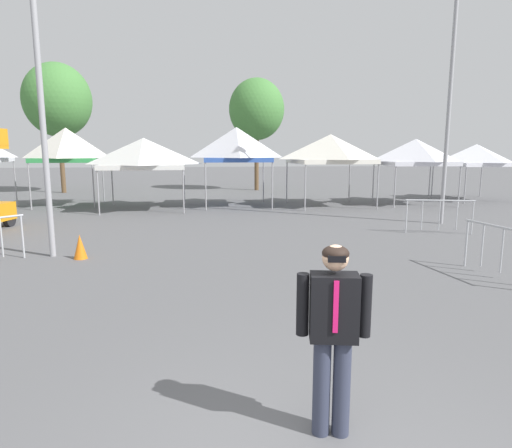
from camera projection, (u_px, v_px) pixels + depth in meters
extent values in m
cylinder|color=#9E9EA3|center=(15.00, 182.00, 20.21)|extent=(0.06, 0.06, 2.31)
cylinder|color=#9E9EA3|center=(29.00, 184.00, 19.10)|extent=(0.06, 0.06, 2.26)
cylinder|color=#9E9EA3|center=(93.00, 184.00, 19.57)|extent=(0.06, 0.06, 2.26)
cylinder|color=#9E9EA3|center=(47.00, 180.00, 21.70)|extent=(0.06, 0.06, 2.26)
cylinder|color=#9E9EA3|center=(103.00, 180.00, 22.17)|extent=(0.06, 0.06, 2.26)
pyramid|color=white|center=(66.00, 143.00, 20.33)|extent=(2.92, 2.92, 1.39)
cube|color=green|center=(67.00, 160.00, 20.47)|extent=(2.89, 2.89, 0.20)
cylinder|color=#9E9EA3|center=(98.00, 191.00, 17.51)|extent=(0.06, 0.06, 2.01)
cylinder|color=#9E9EA3|center=(183.00, 190.00, 18.02)|extent=(0.06, 0.06, 2.01)
cylinder|color=#9E9EA3|center=(112.00, 184.00, 20.82)|extent=(0.06, 0.06, 2.01)
cylinder|color=#9E9EA3|center=(184.00, 184.00, 21.32)|extent=(0.06, 0.06, 2.01)
pyramid|color=white|center=(144.00, 151.00, 19.16)|extent=(3.61, 3.61, 1.14)
cube|color=white|center=(144.00, 166.00, 19.27)|extent=(3.58, 3.58, 0.20)
cylinder|color=#9E9EA3|center=(206.00, 184.00, 18.96)|extent=(0.06, 0.06, 2.28)
cylinder|color=#9E9EA3|center=(272.00, 184.00, 19.30)|extent=(0.06, 0.06, 2.28)
cylinder|color=#9E9EA3|center=(205.00, 180.00, 21.84)|extent=(0.06, 0.06, 2.28)
cylinder|color=#9E9EA3|center=(263.00, 180.00, 22.18)|extent=(0.06, 0.06, 2.28)
pyramid|color=white|center=(236.00, 142.00, 20.27)|extent=(3.15, 3.15, 1.39)
cube|color=#3359B2|center=(237.00, 160.00, 20.40)|extent=(3.12, 3.12, 0.20)
cylinder|color=#9E9EA3|center=(305.00, 186.00, 18.72)|extent=(0.06, 0.06, 2.21)
cylinder|color=#9E9EA3|center=(378.00, 185.00, 19.28)|extent=(0.06, 0.06, 2.21)
cylinder|color=#9E9EA3|center=(287.00, 181.00, 21.96)|extent=(0.06, 0.06, 2.21)
cylinder|color=#9E9EA3|center=(349.00, 180.00, 22.52)|extent=(0.06, 0.06, 2.21)
pyramid|color=white|center=(330.00, 147.00, 20.34)|extent=(3.60, 3.60, 1.14)
cube|color=white|center=(330.00, 161.00, 20.45)|extent=(3.57, 3.57, 0.20)
cylinder|color=#9E9EA3|center=(395.00, 185.00, 19.80)|extent=(0.06, 0.06, 2.09)
cylinder|color=#9E9EA3|center=(460.00, 185.00, 19.98)|extent=(0.06, 0.06, 2.09)
cylinder|color=#9E9EA3|center=(373.00, 181.00, 22.79)|extent=(0.06, 0.06, 2.09)
cylinder|color=#9E9EA3|center=(430.00, 180.00, 22.97)|extent=(0.06, 0.06, 2.09)
pyramid|color=white|center=(416.00, 150.00, 21.12)|extent=(3.42, 3.42, 1.07)
cube|color=white|center=(415.00, 163.00, 21.23)|extent=(3.39, 3.39, 0.20)
cylinder|color=#9E9EA3|center=(465.00, 183.00, 21.47)|extent=(0.06, 0.06, 2.00)
cylinder|color=#9E9EA3|center=(432.00, 180.00, 24.38)|extent=(0.06, 0.06, 2.00)
cylinder|color=#9E9EA3|center=(481.00, 179.00, 24.82)|extent=(0.06, 0.06, 2.00)
pyramid|color=white|center=(476.00, 153.00, 22.90)|extent=(3.16, 3.16, 0.93)
cube|color=white|center=(475.00, 164.00, 23.00)|extent=(3.13, 3.13, 0.20)
cylinder|color=black|center=(9.00, 220.00, 15.03)|extent=(0.29, 0.51, 0.48)
cylinder|color=#33384C|center=(321.00, 387.00, 3.95)|extent=(0.16, 0.16, 0.92)
cylinder|color=#33384C|center=(341.00, 387.00, 3.94)|extent=(0.16, 0.16, 0.92)
cube|color=black|center=(334.00, 307.00, 3.82)|extent=(0.46, 0.32, 0.60)
cylinder|color=black|center=(303.00, 304.00, 3.83)|extent=(0.11, 0.11, 0.56)
cylinder|color=black|center=(365.00, 306.00, 3.80)|extent=(0.11, 0.11, 0.56)
sphere|color=#D8A884|center=(335.00, 258.00, 3.75)|extent=(0.23, 0.23, 0.23)
ellipsoid|color=black|center=(336.00, 253.00, 3.74)|extent=(0.23, 0.23, 0.14)
cube|color=black|center=(337.00, 259.00, 3.64)|extent=(0.15, 0.05, 0.06)
cube|color=#E51966|center=(336.00, 307.00, 3.68)|extent=(0.05, 0.02, 0.46)
cylinder|color=#9E9EA3|center=(41.00, 99.00, 10.17)|extent=(0.14, 0.14, 7.57)
cylinder|color=#9E9EA3|center=(451.00, 80.00, 14.87)|extent=(0.14, 0.14, 9.92)
cylinder|color=brown|center=(62.00, 160.00, 26.96)|extent=(0.28, 0.28, 4.03)
ellipsoid|color=#47843D|center=(57.00, 100.00, 26.36)|extent=(4.00, 4.00, 4.40)
cylinder|color=brown|center=(257.00, 161.00, 28.81)|extent=(0.28, 0.28, 3.82)
ellipsoid|color=#47843D|center=(257.00, 109.00, 28.26)|extent=(3.59, 3.59, 3.95)
cylinder|color=#B7BABF|center=(23.00, 237.00, 10.54)|extent=(0.04, 0.04, 1.05)
cylinder|color=#B7BABF|center=(2.00, 238.00, 10.16)|extent=(0.04, 0.04, 0.92)
cylinder|color=#B7BABF|center=(504.00, 228.00, 8.74)|extent=(0.31, 2.09, 0.05)
cylinder|color=#B7BABF|center=(466.00, 243.00, 9.78)|extent=(0.04, 0.04, 1.05)
cylinder|color=#B7BABF|center=(502.00, 251.00, 8.82)|extent=(0.04, 0.04, 0.92)
cylinder|color=#B7BABF|center=(482.00, 245.00, 9.32)|extent=(0.04, 0.04, 0.92)
cylinder|color=#B7BABF|center=(440.00, 200.00, 13.60)|extent=(2.04, 0.58, 0.05)
cylinder|color=#B7BABF|center=(472.00, 218.00, 13.57)|extent=(0.04, 0.04, 1.05)
cylinder|color=#B7BABF|center=(406.00, 216.00, 13.81)|extent=(0.04, 0.04, 1.05)
cylinder|color=#B7BABF|center=(457.00, 216.00, 13.62)|extent=(0.04, 0.04, 0.92)
cylinder|color=#B7BABF|center=(439.00, 215.00, 13.68)|extent=(0.04, 0.04, 0.92)
cylinder|color=#B7BABF|center=(422.00, 215.00, 13.74)|extent=(0.04, 0.04, 0.92)
cone|color=orange|center=(80.00, 247.00, 10.50)|extent=(0.32, 0.32, 0.59)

